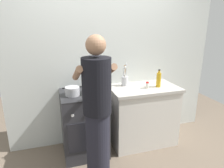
{
  "coord_description": "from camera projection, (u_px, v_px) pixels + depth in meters",
  "views": [
    {
      "loc": [
        -0.73,
        -2.4,
        1.81
      ],
      "look_at": [
        0.05,
        0.12,
        1.0
      ],
      "focal_mm": 32.42,
      "sensor_mm": 36.0,
      "label": 1
    }
  ],
  "objects": [
    {
      "name": "ground",
      "position": [
        111.0,
        153.0,
        2.93
      ],
      "size": [
        6.0,
        6.0,
        0.0
      ],
      "primitive_type": "plane",
      "color": "#6B5B4C"
    },
    {
      "name": "back_wall",
      "position": [
        114.0,
        61.0,
        3.07
      ],
      "size": [
        3.2,
        0.1,
        2.5
      ],
      "color": "silver",
      "rests_on": "ground"
    },
    {
      "name": "utensil_crock",
      "position": [
        125.0,
        79.0,
        3.0
      ],
      "size": [
        0.1,
        0.1,
        0.34
      ],
      "color": "silver",
      "rests_on": "countertop"
    },
    {
      "name": "oil_bottle",
      "position": [
        159.0,
        80.0,
        2.93
      ],
      "size": [
        0.07,
        0.07,
        0.26
      ],
      "color": "gold",
      "rests_on": "countertop"
    },
    {
      "name": "stove_range",
      "position": [
        84.0,
        123.0,
        2.83
      ],
      "size": [
        0.6,
        0.62,
        0.9
      ],
      "color": "#2D2D33",
      "rests_on": "ground"
    },
    {
      "name": "spice_bottle",
      "position": [
        147.0,
        85.0,
        2.88
      ],
      "size": [
        0.04,
        0.04,
        0.1
      ],
      "color": "silver",
      "rests_on": "countertop"
    },
    {
      "name": "mixing_bowl",
      "position": [
        94.0,
        89.0,
        2.69
      ],
      "size": [
        0.29,
        0.29,
        0.09
      ],
      "color": "#B7B7BC",
      "rests_on": "stove_range"
    },
    {
      "name": "countertop",
      "position": [
        143.0,
        115.0,
        3.09
      ],
      "size": [
        1.0,
        0.6,
        0.9
      ],
      "color": "silver",
      "rests_on": "ground"
    },
    {
      "name": "person",
      "position": [
        97.0,
        116.0,
        2.14
      ],
      "size": [
        0.41,
        0.5,
        1.7
      ],
      "color": "black",
      "rests_on": "ground"
    },
    {
      "name": "pot",
      "position": [
        72.0,
        91.0,
        2.61
      ],
      "size": [
        0.25,
        0.19,
        0.11
      ],
      "color": "#B2B2B7",
      "rests_on": "stove_range"
    }
  ]
}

